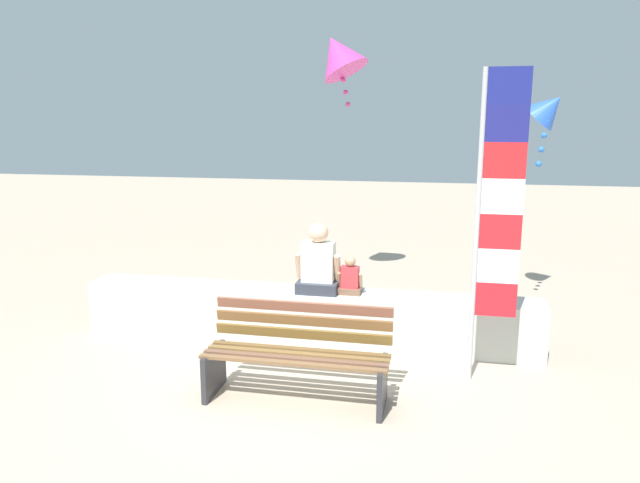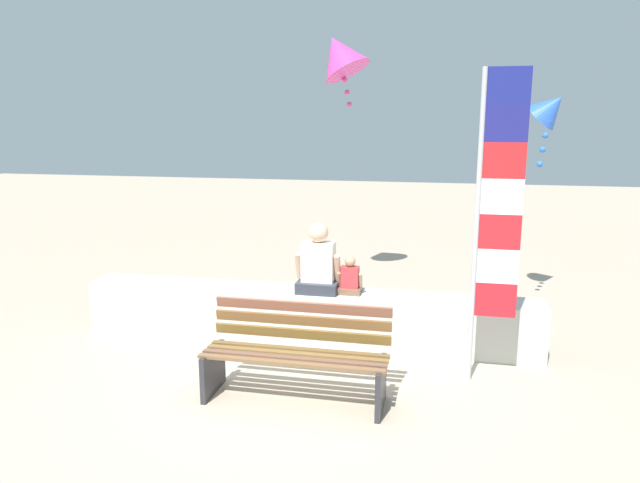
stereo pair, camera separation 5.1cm
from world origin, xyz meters
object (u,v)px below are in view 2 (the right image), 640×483
flag_banner (493,209)px  kite_blue (551,108)px  park_bench (296,355)px  person_child (350,279)px  kite_magenta (340,54)px  person_adult (318,265)px

flag_banner → kite_blue: flag_banner is taller
park_bench → flag_banner: flag_banner is taller
park_bench → kite_blue: bearing=51.8°
park_bench → person_child: 1.51m
kite_magenta → park_bench: bearing=-85.5°
person_adult → kite_blue: kite_blue is taller
person_adult → person_child: bearing=0.1°
person_adult → kite_magenta: bearing=94.9°
person_child → flag_banner: (1.50, -0.69, 0.97)m
flag_banner → kite_blue: bearing=71.7°
kite_blue → park_bench: bearing=-128.2°
person_adult → kite_magenta: (-0.21, 2.50, 2.62)m
park_bench → kite_blue: 4.86m
park_bench → person_child: (0.28, 1.44, 0.38)m
person_adult → flag_banner: flag_banner is taller
person_adult → person_child: (0.38, 0.00, -0.15)m
flag_banner → kite_magenta: bearing=123.2°
person_adult → kite_blue: 3.80m
park_bench → person_adult: (-0.10, 1.44, 0.53)m
person_adult → flag_banner: (1.87, -0.69, 0.83)m
kite_blue → kite_magenta: size_ratio=0.90×
flag_banner → kite_blue: size_ratio=2.93×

